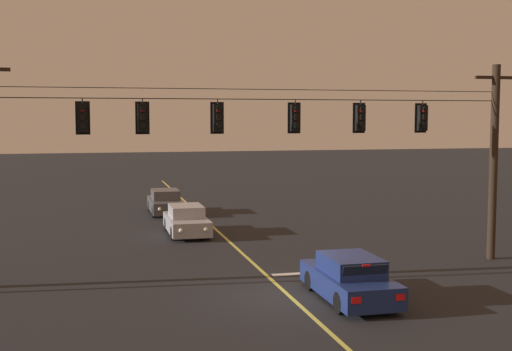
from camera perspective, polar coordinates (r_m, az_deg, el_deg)
ground_plane at (r=21.14m, az=2.88°, el=-10.30°), size 180.00×180.00×0.00m
lane_centre_stripe at (r=30.03m, az=-2.28°, el=-5.71°), size 0.14×60.00×0.01m
stop_bar_paint at (r=24.28m, az=5.32°, el=-8.29°), size 3.40×0.36×0.01m
signal_span_assembly at (r=23.72m, az=0.58°, el=1.11°), size 20.46×0.32×7.62m
traffic_light_leftmost at (r=22.91m, az=-14.67°, el=4.82°), size 0.48×0.41×1.22m
traffic_light_left_inner at (r=22.96m, az=-9.70°, el=4.91°), size 0.48×0.41×1.22m
traffic_light_centre at (r=23.29m, az=-3.29°, el=4.97°), size 0.48×0.41×1.22m
traffic_light_right_inner at (r=23.97m, az=3.40°, el=4.97°), size 0.48×0.41×1.22m
traffic_light_rightmost at (r=24.83m, az=8.97°, el=4.92°), size 0.48×0.41×1.22m
traffic_light_far_right at (r=25.90m, az=14.12°, el=4.83°), size 0.48×0.41×1.22m
car_waiting_near_lane at (r=20.72m, az=8.04°, el=-8.80°), size 1.80×4.33×1.39m
car_oncoming_lead at (r=32.00m, az=-5.98°, el=-3.90°), size 1.80×4.42×1.39m
car_oncoming_trailing at (r=39.07m, az=-7.77°, el=-2.31°), size 1.80×4.42×1.39m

